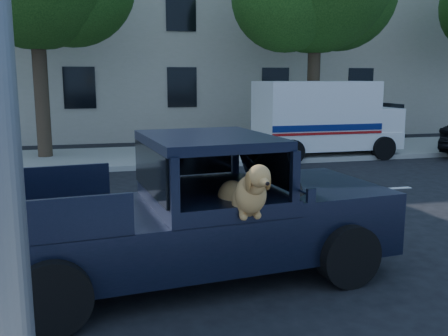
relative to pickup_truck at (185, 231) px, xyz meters
name	(u,v)px	position (x,y,z in m)	size (l,w,h in m)	color
ground	(264,252)	(1.30, 0.63, -0.63)	(120.00, 120.00, 0.00)	black
far_sidewalk	(174,156)	(1.30, 9.83, -0.55)	(60.00, 4.00, 0.15)	gray
lane_stripes	(300,194)	(3.30, 4.03, -0.62)	(21.60, 0.14, 0.01)	silver
building_main	(213,36)	(4.30, 17.13, 3.87)	(26.00, 6.00, 9.00)	#C1B49F
pickup_truck	(185,231)	(0.00, 0.00, 0.00)	(5.36, 2.83, 1.85)	black
mail_truck	(323,124)	(6.07, 8.83, 0.45)	(4.55, 2.37, 2.47)	silver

